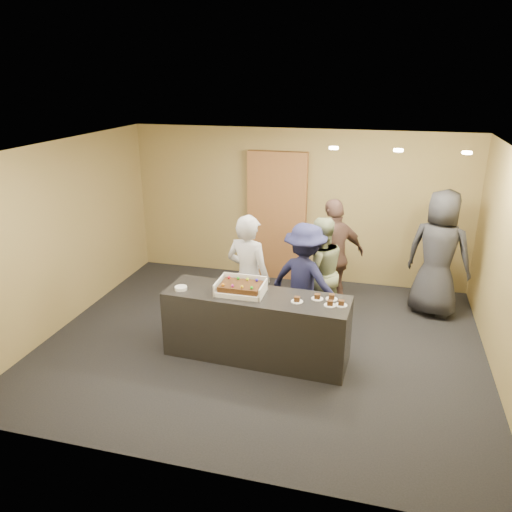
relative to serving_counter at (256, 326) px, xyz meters
name	(u,v)px	position (x,y,z in m)	size (l,w,h in m)	color
room	(263,252)	(-0.01, 0.38, 0.90)	(6.04, 6.00, 2.70)	black
serving_counter	(256,326)	(0.00, 0.00, 0.00)	(2.40, 0.70, 0.90)	black
storage_cabinet	(277,217)	(-0.35, 2.79, 0.71)	(1.05, 0.15, 2.32)	brown
cake_box	(241,289)	(-0.21, 0.02, 0.49)	(0.61, 0.42, 0.18)	white
sheet_cake	(241,286)	(-0.21, 0.00, 0.55)	(0.52, 0.36, 0.11)	#321A0B
plate_stack	(181,288)	(-1.00, -0.09, 0.47)	(0.16, 0.16, 0.04)	white
slice_a	(297,300)	(0.54, -0.07, 0.47)	(0.15, 0.15, 0.07)	white
slice_b	(317,297)	(0.77, 0.07, 0.47)	(0.15, 0.15, 0.07)	white
slice_c	(330,304)	(0.95, -0.07, 0.47)	(0.15, 0.15, 0.07)	white
slice_d	(332,297)	(0.95, 0.11, 0.47)	(0.15, 0.15, 0.07)	white
slice_e	(341,304)	(1.08, -0.04, 0.47)	(0.15, 0.15, 0.07)	white
person_server_grey	(248,278)	(-0.24, 0.49, 0.46)	(0.66, 0.43, 1.82)	#AFB0B5
person_sage_man	(319,272)	(0.64, 1.15, 0.38)	(0.81, 0.63, 1.66)	gray
person_navy_man	(305,280)	(0.50, 0.79, 0.38)	(1.07, 0.62, 1.66)	#1A1C3F
person_brown_extra	(333,257)	(0.80, 1.60, 0.46)	(1.07, 0.45, 1.83)	brown
person_dark_suit	(439,254)	(2.35, 1.95, 0.54)	(0.97, 0.63, 1.98)	#29292E
ceiling_spotlights	(398,150)	(1.59, 0.88, 2.22)	(1.72, 0.12, 0.03)	#FFEAC6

